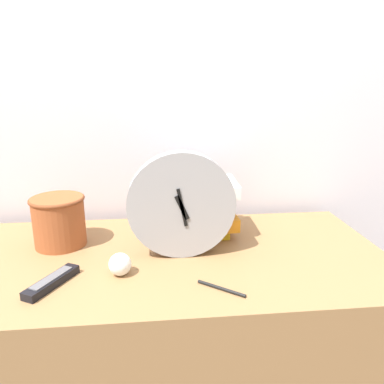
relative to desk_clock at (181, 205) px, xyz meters
name	(u,v)px	position (x,y,z in m)	size (l,w,h in m)	color
wall_back	(147,98)	(-0.09, 0.38, 0.27)	(6.00, 0.04, 2.40)	silver
desk	(155,368)	(-0.09, 0.01, -0.54)	(1.36, 0.62, 0.78)	olive
desk_clock	(181,205)	(0.00, 0.00, 0.00)	(0.30, 0.05, 0.30)	#99999E
book_stack	(200,204)	(0.07, 0.15, -0.05)	(0.24, 0.18, 0.20)	yellow
basket	(59,220)	(-0.36, 0.11, -0.07)	(0.16, 0.16, 0.15)	#994C28
tv_remote	(52,282)	(-0.33, -0.13, -0.14)	(0.11, 0.16, 0.02)	black
crumpled_paper_ball	(120,264)	(-0.17, -0.10, -0.12)	(0.06, 0.06, 0.06)	white
pen	(221,288)	(0.08, -0.20, -0.15)	(0.10, 0.08, 0.01)	black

